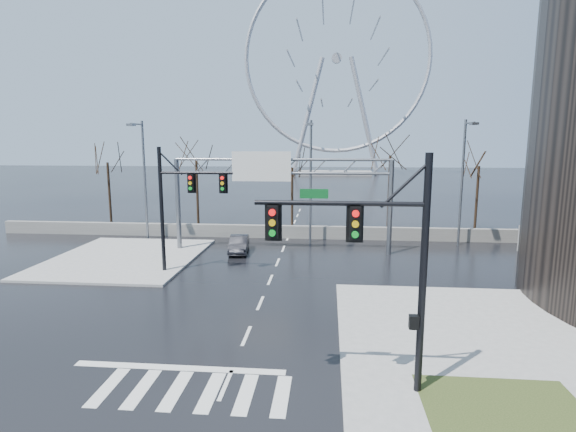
# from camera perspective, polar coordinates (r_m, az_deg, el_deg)

# --- Properties ---
(ground) EXTENTS (260.00, 260.00, 0.00)m
(ground) POSITION_cam_1_polar(r_m,az_deg,el_deg) (20.24, -5.29, -14.89)
(ground) COLOR black
(ground) RESTS_ON ground
(sidewalk_right_ext) EXTENTS (12.00, 10.00, 0.15)m
(sidewalk_right_ext) POSITION_cam_1_polar(r_m,az_deg,el_deg) (22.71, 22.09, -12.58)
(sidewalk_right_ext) COLOR gray
(sidewalk_right_ext) RESTS_ON ground
(sidewalk_far) EXTENTS (10.00, 12.00, 0.15)m
(sidewalk_far) POSITION_cam_1_polar(r_m,az_deg,el_deg) (34.41, -19.93, -4.99)
(sidewalk_far) COLOR gray
(sidewalk_far) RESTS_ON ground
(grass_strip) EXTENTS (5.00, 4.00, 0.02)m
(grass_strip) POSITION_cam_1_polar(r_m,az_deg,el_deg) (16.43, 26.03, -21.43)
(grass_strip) COLOR #293716
(grass_strip) RESTS_ON sidewalk_near
(barrier_wall) EXTENTS (52.00, 0.50, 1.10)m
(barrier_wall) POSITION_cam_1_polar(r_m,az_deg,el_deg) (39.05, -0.01, -2.02)
(barrier_wall) COLOR slate
(barrier_wall) RESTS_ON ground
(signal_mast_near) EXTENTS (5.52, 0.41, 8.00)m
(signal_mast_near) POSITION_cam_1_polar(r_m,az_deg,el_deg) (14.60, 11.71, -4.46)
(signal_mast_near) COLOR black
(signal_mast_near) RESTS_ON ground
(signal_mast_far) EXTENTS (4.72, 0.41, 8.00)m
(signal_mast_far) POSITION_cam_1_polar(r_m,az_deg,el_deg) (28.85, -13.74, 2.23)
(signal_mast_far) COLOR black
(signal_mast_far) RESTS_ON ground
(sign_gantry) EXTENTS (16.36, 0.40, 7.60)m
(sign_gantry) POSITION_cam_1_polar(r_m,az_deg,el_deg) (33.44, -1.43, 4.07)
(sign_gantry) COLOR slate
(sign_gantry) RESTS_ON ground
(streetlight_left) EXTENTS (0.50, 2.55, 10.00)m
(streetlight_left) POSITION_cam_1_polar(r_m,az_deg,el_deg) (39.50, -17.96, 5.47)
(streetlight_left) COLOR slate
(streetlight_left) RESTS_ON ground
(streetlight_mid) EXTENTS (0.50, 2.55, 10.00)m
(streetlight_mid) POSITION_cam_1_polar(r_m,az_deg,el_deg) (36.39, 2.88, 5.61)
(streetlight_mid) COLOR slate
(streetlight_mid) RESTS_ON ground
(streetlight_right) EXTENTS (0.50, 2.55, 10.00)m
(streetlight_right) POSITION_cam_1_polar(r_m,az_deg,el_deg) (37.86, 21.42, 5.12)
(streetlight_right) COLOR slate
(streetlight_right) RESTS_ON ground
(tree_far_left) EXTENTS (3.50, 3.50, 7.00)m
(tree_far_left) POSITION_cam_1_polar(r_m,az_deg,el_deg) (47.34, -21.90, 5.46)
(tree_far_left) COLOR black
(tree_far_left) RESTS_ON ground
(tree_left) EXTENTS (3.75, 3.75, 7.50)m
(tree_left) POSITION_cam_1_polar(r_m,az_deg,el_deg) (43.50, -11.55, 6.18)
(tree_left) COLOR black
(tree_left) RESTS_ON ground
(tree_center) EXTENTS (3.25, 3.25, 6.50)m
(tree_center) POSITION_cam_1_polar(r_m,az_deg,el_deg) (42.87, 0.53, 5.25)
(tree_center) COLOR black
(tree_center) RESTS_ON ground
(tree_right) EXTENTS (3.90, 3.90, 7.80)m
(tree_right) POSITION_cam_1_polar(r_m,az_deg,el_deg) (42.04, 12.82, 6.36)
(tree_right) COLOR black
(tree_right) RESTS_ON ground
(tree_far_right) EXTENTS (3.40, 3.40, 6.80)m
(tree_far_right) POSITION_cam_1_polar(r_m,az_deg,el_deg) (44.34, 23.03, 4.95)
(tree_far_right) COLOR black
(tree_far_right) RESTS_ON ground
(ferris_wheel) EXTENTS (45.00, 6.00, 50.91)m
(ferris_wheel) POSITION_cam_1_polar(r_m,az_deg,el_deg) (114.51, 6.18, 18.38)
(ferris_wheel) COLOR gray
(ferris_wheel) RESTS_ON ground
(car) EXTENTS (1.74, 3.96, 1.26)m
(car) POSITION_cam_1_polar(r_m,az_deg,el_deg) (34.26, -6.26, -3.57)
(car) COLOR black
(car) RESTS_ON ground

